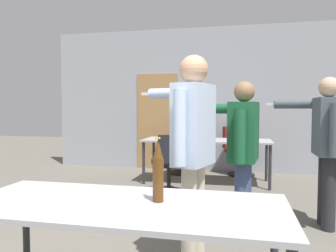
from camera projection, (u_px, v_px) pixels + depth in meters
The scene contains 10 objects.
back_wall at pixel (208, 100), 6.87m from camera, with size 6.74×0.12×2.99m.
conference_table_near at pixel (123, 214), 1.91m from camera, with size 1.89×0.79×0.76m.
conference_table_far at pixel (206, 143), 5.74m from camera, with size 2.21×0.80×0.76m.
person_left_plaid at pixel (242, 144), 3.39m from camera, with size 0.73×0.77×1.58m.
person_right_polo at pixel (327, 138), 3.55m from camera, with size 0.76×0.69×1.64m.
person_far_watching at pixel (192, 139), 2.69m from camera, with size 0.74×0.75×1.74m.
office_chair_side_rolled at pixel (170, 166), 4.98m from camera, with size 0.63×0.66×0.92m.
office_chair_far_right at pixel (182, 151), 6.62m from camera, with size 0.52×0.57×0.94m.
office_chair_mid_tucked at pixel (238, 152), 6.43m from camera, with size 0.68×0.67×0.95m.
beer_bottle at pixel (158, 171), 1.91m from camera, with size 0.06×0.06×0.38m.
Camera 1 is at (0.63, -1.50, 1.31)m, focal length 35.00 mm.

